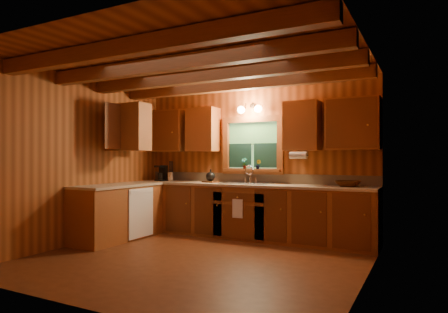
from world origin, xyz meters
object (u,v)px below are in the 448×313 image
sink (246,186)px  coffee_maker (162,173)px  wicker_basket (348,184)px  cutting_board (211,182)px

sink → coffee_maker: sink is taller
coffee_maker → wicker_basket: 3.40m
coffee_maker → wicker_basket: size_ratio=0.80×
cutting_board → coffee_maker: bearing=-166.2°
sink → cutting_board: size_ratio=3.16×
coffee_maker → wicker_basket: (3.39, 0.01, -0.10)m
sink → coffee_maker: 1.76m
sink → wicker_basket: sink is taller
sink → coffee_maker: (-1.75, 0.03, 0.19)m
coffee_maker → cutting_board: coffee_maker is taller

